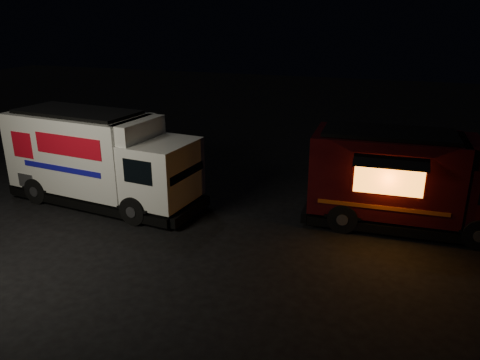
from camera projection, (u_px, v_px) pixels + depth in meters
The scene contains 3 objects.
ground at pixel (151, 239), 14.23m from camera, with size 80.00×80.00×0.00m, color black.
white_truck at pixel (103, 159), 16.49m from camera, with size 7.29×2.49×3.30m, color silver, non-canonical shape.
red_truck at pixel (413, 181), 14.65m from camera, with size 6.63×2.44×3.09m, color #3E0B0C, non-canonical shape.
Camera 1 is at (6.73, -11.21, 6.49)m, focal length 35.00 mm.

